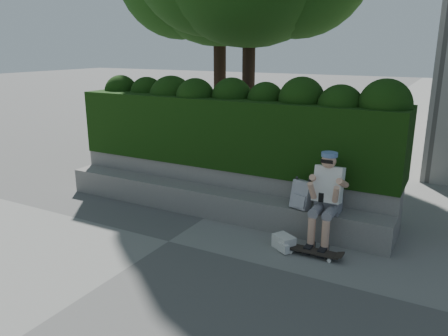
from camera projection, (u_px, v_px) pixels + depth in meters
The scene contains 8 objects.
ground at pixel (169, 241), 6.53m from camera, with size 80.00×80.00×0.00m, color slate.
bench_ledge at pixel (211, 202), 7.53m from camera, with size 6.00×0.45×0.45m, color gray.
planter_wall at pixel (224, 186), 7.89m from camera, with size 6.00×0.50×0.75m, color gray.
hedge at pixel (230, 131), 7.81m from camera, with size 6.00×1.00×1.20m, color black.
person at pixel (327, 195), 6.28m from camera, with size 0.40×0.76×1.38m.
skateboard at pixel (311, 251), 6.07m from camera, with size 0.79×0.21×0.08m.
backpack_plaid at pixel (302, 195), 6.56m from camera, with size 0.29×0.16×0.43m, color silver.
backpack_ground at pixel (284, 242), 6.28m from camera, with size 0.30×0.21×0.20m, color beige.
Camera 1 is at (3.61, -4.86, 2.82)m, focal length 35.00 mm.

